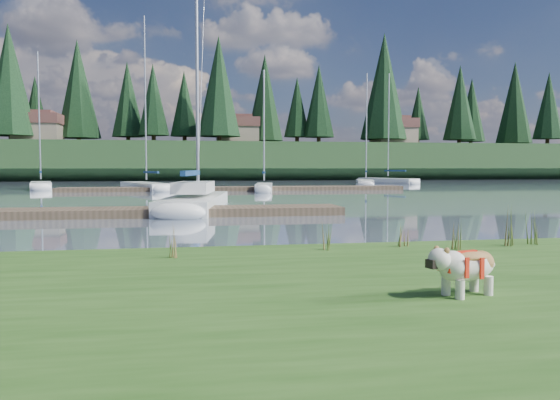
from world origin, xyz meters
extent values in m
plane|color=gray|center=(0.00, 30.00, 0.00)|extent=(200.00, 200.00, 0.00)
cube|color=#2D531B|center=(0.00, -6.00, 0.17)|extent=(60.00, 9.00, 0.35)
cube|color=#193117|center=(0.00, 73.00, 2.50)|extent=(200.00, 20.00, 5.00)
cylinder|color=silver|center=(1.12, -5.93, 0.46)|extent=(0.10, 0.10, 0.21)
cylinder|color=silver|center=(1.06, -5.73, 0.46)|extent=(0.10, 0.10, 0.21)
cylinder|color=silver|center=(1.52, -5.81, 0.46)|extent=(0.10, 0.10, 0.21)
cylinder|color=silver|center=(1.47, -5.61, 0.46)|extent=(0.10, 0.10, 0.21)
ellipsoid|color=silver|center=(1.30, -5.77, 0.68)|extent=(0.77, 0.53, 0.33)
ellipsoid|color=olive|center=(1.30, -5.77, 0.79)|extent=(0.56, 0.45, 0.12)
ellipsoid|color=silver|center=(0.89, -5.88, 0.79)|extent=(0.31, 0.31, 0.24)
cube|color=black|center=(0.79, -5.91, 0.74)|extent=(0.11, 0.14, 0.10)
cube|color=white|center=(-1.38, 12.03, 0.22)|extent=(3.35, 9.00, 0.70)
ellipsoid|color=white|center=(-0.69, 16.37, 0.22)|extent=(2.27, 2.67, 0.70)
cylinder|color=silver|center=(-1.26, 12.82, 7.46)|extent=(0.14, 0.14, 13.32)
cube|color=navy|center=(-1.58, 10.75, 1.55)|extent=(0.82, 3.98, 0.20)
cube|color=white|center=(-1.46, 11.54, 0.95)|extent=(1.88, 3.38, 0.45)
cube|color=#4C3D2C|center=(-4.00, 9.00, 0.15)|extent=(16.00, 2.00, 0.30)
cube|color=#4C3D2C|center=(2.00, 30.00, 0.15)|extent=(26.00, 2.20, 0.30)
cube|color=white|center=(-13.45, 35.93, 0.22)|extent=(3.11, 6.97, 0.70)
ellipsoid|color=white|center=(-14.25, 39.24, 0.22)|extent=(1.88, 2.15, 0.70)
cylinder|color=silver|center=(-13.45, 35.93, 5.95)|extent=(0.12, 0.12, 10.31)
cube|color=navy|center=(-13.23, 35.03, 1.40)|extent=(0.83, 2.68, 0.20)
cube|color=white|center=(-4.80, 32.52, 0.22)|extent=(4.74, 8.18, 0.70)
ellipsoid|color=white|center=(-6.32, 36.26, 0.22)|extent=(2.46, 2.70, 0.70)
cylinder|color=silver|center=(-4.80, 32.52, 7.11)|extent=(0.12, 0.12, 12.62)
cube|color=navy|center=(-4.38, 31.50, 1.40)|extent=(1.40, 3.05, 0.20)
cube|color=white|center=(3.95, 28.57, 0.22)|extent=(2.02, 5.26, 0.70)
ellipsoid|color=white|center=(4.38, 31.10, 0.22)|extent=(1.34, 1.57, 0.70)
cylinder|color=silver|center=(3.95, 28.57, 4.84)|extent=(0.12, 0.12, 8.08)
cube|color=navy|center=(3.83, 27.88, 1.40)|extent=(0.54, 2.05, 0.20)
cube|color=white|center=(15.06, 38.07, 0.22)|extent=(3.32, 6.46, 0.70)
ellipsoid|color=white|center=(16.04, 41.08, 0.22)|extent=(1.85, 2.07, 0.70)
cylinder|color=silver|center=(15.06, 38.07, 5.68)|extent=(0.12, 0.12, 9.75)
cube|color=navy|center=(14.80, 37.25, 1.40)|extent=(0.97, 2.45, 0.20)
cube|color=white|center=(20.29, 45.93, 0.22)|extent=(4.85, 7.50, 0.70)
ellipsoid|color=white|center=(18.63, 49.30, 0.22)|extent=(2.38, 2.56, 0.70)
cylinder|color=silver|center=(20.29, 45.93, 6.41)|extent=(0.12, 0.12, 11.21)
cube|color=navy|center=(20.74, 45.01, 1.40)|extent=(1.50, 2.77, 0.20)
cone|color=#475B23|center=(0.57, -2.23, 0.61)|extent=(0.03, 0.03, 0.51)
cone|color=brown|center=(0.68, -2.30, 0.55)|extent=(0.03, 0.03, 0.41)
cone|color=#475B23|center=(0.63, -2.20, 0.63)|extent=(0.03, 0.03, 0.56)
cone|color=brown|center=(0.71, -2.26, 0.53)|extent=(0.03, 0.03, 0.36)
cone|color=#475B23|center=(0.59, -2.31, 0.58)|extent=(0.03, 0.03, 0.46)
cone|color=#475B23|center=(1.99, -2.07, 0.61)|extent=(0.03, 0.03, 0.51)
cone|color=brown|center=(2.10, -2.14, 0.56)|extent=(0.03, 0.03, 0.41)
cone|color=#475B23|center=(2.05, -2.04, 0.63)|extent=(0.03, 0.03, 0.57)
cone|color=brown|center=(2.13, -2.10, 0.53)|extent=(0.03, 0.03, 0.36)
cone|color=#475B23|center=(2.01, -2.15, 0.58)|extent=(0.03, 0.03, 0.46)
cone|color=#475B23|center=(3.92, -2.33, 0.70)|extent=(0.03, 0.03, 0.69)
cone|color=brown|center=(4.03, -2.40, 0.63)|extent=(0.03, 0.03, 0.55)
cone|color=#475B23|center=(3.98, -2.30, 0.73)|extent=(0.03, 0.03, 0.76)
cone|color=brown|center=(4.06, -2.36, 0.59)|extent=(0.03, 0.03, 0.48)
cone|color=#475B23|center=(3.94, -2.41, 0.66)|extent=(0.03, 0.03, 0.62)
cone|color=#475B23|center=(-2.08, -2.60, 0.63)|extent=(0.03, 0.03, 0.55)
cone|color=brown|center=(-1.97, -2.67, 0.57)|extent=(0.03, 0.03, 0.44)
cone|color=#475B23|center=(-2.02, -2.57, 0.65)|extent=(0.03, 0.03, 0.61)
cone|color=brown|center=(-1.94, -2.63, 0.54)|extent=(0.03, 0.03, 0.39)
cone|color=#475B23|center=(-2.06, -2.68, 0.60)|extent=(0.03, 0.03, 0.50)
cone|color=#475B23|center=(2.74, -2.57, 0.58)|extent=(0.03, 0.03, 0.46)
cone|color=brown|center=(2.85, -2.64, 0.53)|extent=(0.03, 0.03, 0.37)
cone|color=#475B23|center=(2.80, -2.54, 0.60)|extent=(0.03, 0.03, 0.51)
cone|color=brown|center=(2.88, -2.60, 0.51)|extent=(0.03, 0.03, 0.32)
cone|color=#475B23|center=(2.76, -2.65, 0.56)|extent=(0.03, 0.03, 0.41)
cone|color=#475B23|center=(4.47, -2.24, 0.63)|extent=(0.03, 0.03, 0.55)
cone|color=brown|center=(4.58, -2.31, 0.57)|extent=(0.03, 0.03, 0.44)
cone|color=#475B23|center=(4.53, -2.21, 0.65)|extent=(0.03, 0.03, 0.61)
cone|color=brown|center=(4.61, -2.27, 0.54)|extent=(0.03, 0.03, 0.39)
cone|color=#475B23|center=(4.49, -2.32, 0.60)|extent=(0.03, 0.03, 0.50)
cube|color=#33281C|center=(0.00, -1.60, 0.07)|extent=(60.00, 0.50, 0.14)
cylinder|color=#382619|center=(-25.00, 68.00, 5.90)|extent=(0.60, 0.60, 1.80)
cone|color=black|center=(-25.00, 68.00, 13.55)|extent=(6.60, 6.60, 15.00)
cylinder|color=#382619|center=(-10.00, 72.00, 5.90)|extent=(0.60, 0.60, 1.80)
cone|color=black|center=(-10.00, 72.00, 11.75)|extent=(4.84, 4.84, 11.00)
cylinder|color=#382619|center=(3.00, 66.00, 5.90)|extent=(0.60, 0.60, 1.80)
cone|color=black|center=(3.00, 66.00, 13.10)|extent=(6.16, 6.16, 14.00)
cylinder|color=#382619|center=(15.00, 70.00, 5.90)|extent=(0.60, 0.60, 1.80)
cone|color=black|center=(15.00, 70.00, 10.85)|extent=(3.96, 3.96, 9.00)
cylinder|color=#382619|center=(28.00, 68.00, 5.90)|extent=(0.60, 0.60, 1.80)
cone|color=black|center=(28.00, 68.00, 14.00)|extent=(7.04, 7.04, 16.00)
cylinder|color=#382619|center=(42.00, 71.00, 5.90)|extent=(0.60, 0.60, 1.80)
cone|color=black|center=(42.00, 71.00, 12.20)|extent=(5.28, 5.28, 12.00)
cylinder|color=#382619|center=(55.00, 67.00, 5.90)|extent=(0.60, 0.60, 1.80)
cone|color=black|center=(55.00, 67.00, 11.52)|extent=(4.62, 4.62, 10.50)
cube|color=gray|center=(-22.00, 70.00, 6.40)|extent=(6.00, 5.00, 2.80)
cube|color=brown|center=(-22.00, 70.00, 8.50)|extent=(6.30, 5.30, 1.40)
cube|color=brown|center=(-22.00, 70.00, 9.30)|extent=(4.20, 3.60, 0.70)
cube|color=gray|center=(6.00, 71.00, 6.40)|extent=(6.00, 5.00, 2.80)
cube|color=brown|center=(6.00, 71.00, 8.50)|extent=(6.30, 5.30, 1.40)
cube|color=brown|center=(6.00, 71.00, 9.30)|extent=(4.20, 3.60, 0.70)
cube|color=gray|center=(30.00, 69.00, 6.40)|extent=(6.00, 5.00, 2.80)
cube|color=brown|center=(30.00, 69.00, 8.50)|extent=(6.30, 5.30, 1.40)
cube|color=brown|center=(30.00, 69.00, 9.30)|extent=(4.20, 3.60, 0.70)
camera|label=1|loc=(-1.82, -11.36, 1.78)|focal=35.00mm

